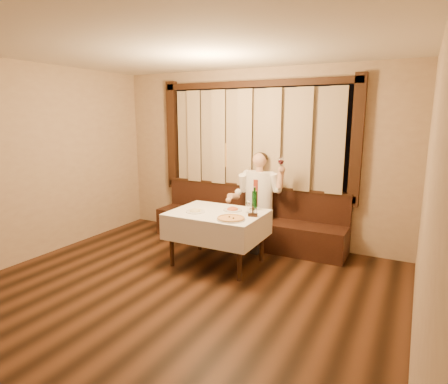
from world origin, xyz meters
The scene contains 10 objects.
room centered at (0.00, 0.97, 1.50)m, with size 5.01×6.01×2.81m.
banquette centered at (0.00, 2.72, 0.31)m, with size 3.20×0.61×0.94m.
dining_table centered at (0.00, 1.70, 0.65)m, with size 1.27×0.97×0.76m.
pizza centered at (0.34, 1.43, 0.77)m, with size 0.37×0.37×0.04m.
pasta_red centered at (0.16, 1.86, 0.79)m, with size 0.26×0.26×0.09m.
pasta_cream centered at (-0.26, 1.54, 0.79)m, with size 0.26×0.26×0.09m.
green_bottle centered at (0.41, 2.05, 0.90)m, with size 0.07×0.07×0.33m.
table_wine_glass centered at (0.39, 1.87, 0.88)m, with size 0.07×0.07×0.17m.
cruet_caddy centered at (0.53, 1.71, 0.80)m, with size 0.13×0.09×0.13m.
seated_man centered at (0.21, 2.63, 0.86)m, with size 0.84×0.63×1.50m.
Camera 1 is at (2.41, -2.70, 2.07)m, focal length 30.00 mm.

